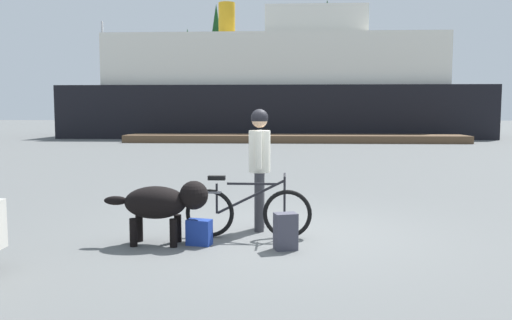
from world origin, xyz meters
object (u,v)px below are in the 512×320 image
Objects in this scene: bicycle at (247,211)px; handbag_pannier at (199,232)px; sailboat_moored at (105,129)px; backpack at (286,231)px; person_cyclist at (260,157)px; ferry_boat at (276,89)px; dog at (163,202)px.

bicycle is 0.77m from handbag_pannier.
sailboat_moored reaches higher than handbag_pannier.
person_cyclist is at bearing 109.48° from backpack.
handbag_pannier is 29.25m from ferry_boat.
bicycle is 1.18m from dog.
backpack is 0.06× the size of sailboat_moored.
dog is at bearing 173.58° from backpack.
ferry_boat is (-0.12, 28.67, 2.75)m from bicycle.
ferry_boat is at bearing 88.09° from dog.
bicycle is at bearing -89.77° from ferry_boat.
backpack is 1.15m from handbag_pannier.
dog is (-1.09, -0.42, 0.19)m from bicycle.
sailboat_moored is (-11.42, 26.41, -0.59)m from person_cyclist.
ferry_boat is 11.60m from sailboat_moored.
backpack is 29.42m from ferry_boat.
bicycle is 28.80m from ferry_boat.
person_cyclist is at bearing -66.61° from sailboat_moored.
ferry_boat is at bearing 89.04° from handbag_pannier.
backpack is 1.39× the size of handbag_pannier.
person_cyclist is 0.24× the size of sailboat_moored.
backpack is at bearing -70.52° from person_cyclist.
bicycle reaches higher than handbag_pannier.
sailboat_moored is (-10.67, 27.34, 0.33)m from handbag_pannier.
handbag_pannier is (-0.61, -0.43, -0.20)m from bicycle.
backpack is 0.02× the size of ferry_boat.
bicycle is 1.26× the size of dog.
dog is at bearing -143.51° from person_cyclist.
sailboat_moored is at bearing 111.32° from handbag_pannier.
dog reaches higher than handbag_pannier.
backpack is at bearing -8.38° from handbag_pannier.
backpack is at bearing -66.76° from sailboat_moored.
person_cyclist is at bearing 73.39° from bicycle.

